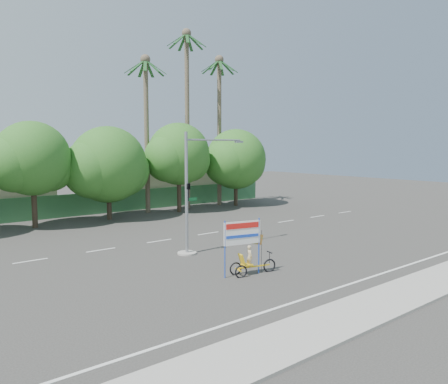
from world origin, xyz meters
TOP-DOWN VIEW (x-y plane):
  - ground at (0.00, 0.00)m, footprint 120.00×120.00m
  - sidewalk_near at (0.00, -7.50)m, footprint 50.00×2.40m
  - fence at (0.00, 21.50)m, footprint 38.00×0.08m
  - building_right at (8.00, 26.00)m, footprint 14.00×8.00m
  - tree_left at (-7.05, 18.00)m, footprint 6.66×5.60m
  - tree_center at (-1.05, 18.00)m, footprint 7.62×6.40m
  - tree_right at (5.95, 18.00)m, footprint 6.90×5.80m
  - tree_far_right at (12.95, 18.00)m, footprint 7.38×6.20m
  - palm_tall at (8.00, 19.50)m, footprint 3.73×3.79m
  - palm_mid at (12.00, 19.50)m, footprint 3.73×3.79m
  - palm_short at (3.50, 19.50)m, footprint 3.73×3.79m
  - traffic_signal at (-2.20, 3.98)m, footprint 4.72×1.10m
  - trike_billboard at (-2.52, -1.23)m, footprint 2.77×1.02m

SIDE VIEW (x-z plane):
  - ground at x=0.00m, z-range 0.00..0.00m
  - sidewalk_near at x=0.00m, z-range 0.00..0.12m
  - fence at x=0.00m, z-range 0.00..2.00m
  - trike_billboard at x=-2.52m, z-range -0.27..2.51m
  - building_right at x=8.00m, z-range 0.00..3.60m
  - traffic_signal at x=-2.20m, z-range -0.58..6.42m
  - tree_center at x=-1.05m, z-range 0.54..8.39m
  - tree_far_right at x=12.95m, z-range 0.68..8.61m
  - tree_left at x=-7.05m, z-range 1.02..9.09m
  - tree_right at x=5.95m, z-range 1.06..9.42m
  - palm_short at x=3.50m, z-range 1.64..16.09m
  - palm_mid at x=12.00m, z-range 1.67..17.12m
  - palm_tall at x=8.00m, z-range 1.74..19.19m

